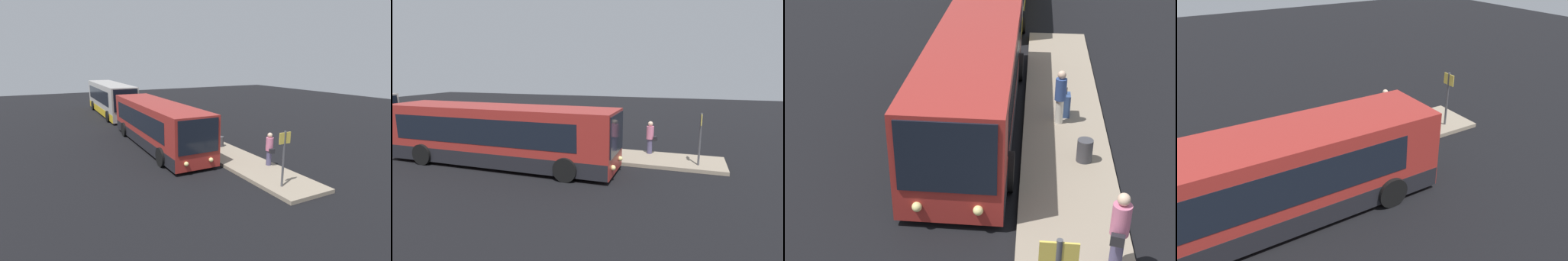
# 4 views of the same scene
# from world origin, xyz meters

# --- Properties ---
(ground) EXTENTS (80.00, 80.00, 0.00)m
(ground) POSITION_xyz_m (0.00, 0.00, 0.00)
(ground) COLOR black
(platform) EXTENTS (20.00, 2.56, 0.18)m
(platform) POSITION_xyz_m (0.00, 2.88, 0.09)
(platform) COLOR gray
(platform) RESTS_ON ground
(bus_lead) EXTENTS (11.97, 2.88, 2.93)m
(bus_lead) POSITION_xyz_m (-0.80, 0.00, 1.46)
(bus_lead) COLOR maroon
(bus_lead) RESTS_ON ground
(passenger_boarding) EXTENTS (0.62, 0.47, 1.78)m
(passenger_boarding) POSITION_xyz_m (6.21, 3.69, 1.14)
(passenger_boarding) COLOR #4C476B
(passenger_boarding) RESTS_ON platform
(passenger_waiting) EXTENTS (0.36, 0.36, 1.76)m
(passenger_waiting) POSITION_xyz_m (-0.43, 2.71, 1.15)
(passenger_waiting) COLOR silver
(passenger_waiting) RESTS_ON platform
(suitcase) EXTENTS (0.47, 0.25, 0.99)m
(suitcase) POSITION_xyz_m (-0.99, 2.94, 0.56)
(suitcase) COLOR #334C7F
(suitcase) RESTS_ON platform
(trash_bin) EXTENTS (0.44, 0.44, 0.65)m
(trash_bin) POSITION_xyz_m (1.91, 3.34, 0.51)
(trash_bin) COLOR #3F3F44
(trash_bin) RESTS_ON platform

